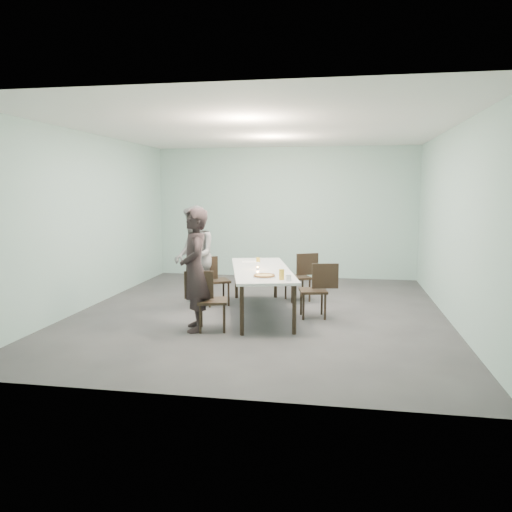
% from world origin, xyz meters
% --- Properties ---
extents(ground, '(7.00, 7.00, 0.00)m').
position_xyz_m(ground, '(0.00, 0.00, 0.00)').
color(ground, '#333335').
rests_on(ground, ground).
extents(room_shell, '(6.02, 7.02, 3.01)m').
position_xyz_m(room_shell, '(0.00, 0.00, 2.03)').
color(room_shell, '#93B9B1').
rests_on(room_shell, ground).
extents(table, '(1.50, 2.74, 0.75)m').
position_xyz_m(table, '(0.03, -0.09, 0.69)').
color(table, white).
rests_on(table, ground).
extents(chair_near_left, '(0.65, 0.50, 0.87)m').
position_xyz_m(chair_near_left, '(-0.59, -1.19, 0.50)').
color(chair_near_left, black).
rests_on(chair_near_left, ground).
extents(chair_far_left, '(0.65, 0.57, 0.87)m').
position_xyz_m(chair_far_left, '(-0.92, 0.37, 0.50)').
color(chair_far_left, black).
rests_on(chair_far_left, ground).
extents(chair_near_right, '(0.64, 0.49, 0.87)m').
position_xyz_m(chair_near_right, '(0.97, -0.17, 0.50)').
color(chair_near_right, black).
rests_on(chair_near_right, ground).
extents(chair_far_right, '(0.65, 0.56, 0.87)m').
position_xyz_m(chair_far_right, '(0.61, 1.03, 0.50)').
color(chair_far_right, black).
rests_on(chair_far_right, ground).
extents(diner_near, '(0.62, 0.75, 1.77)m').
position_xyz_m(diner_near, '(-0.76, -1.21, 0.89)').
color(diner_near, black).
rests_on(diner_near, ground).
extents(diner_far, '(0.97, 1.06, 1.76)m').
position_xyz_m(diner_far, '(-1.20, 0.25, 0.88)').
color(diner_far, slate).
rests_on(diner_far, ground).
extents(pizza, '(0.34, 0.34, 0.04)m').
position_xyz_m(pizza, '(0.20, -0.86, 0.77)').
color(pizza, white).
rests_on(pizza, table).
extents(side_plate, '(0.18, 0.18, 0.01)m').
position_xyz_m(side_plate, '(0.22, -0.51, 0.76)').
color(side_plate, white).
rests_on(side_plate, table).
extents(beer_glass, '(0.08, 0.08, 0.15)m').
position_xyz_m(beer_glass, '(0.48, -1.03, 0.82)').
color(beer_glass, gold).
rests_on(beer_glass, table).
extents(water_tumbler, '(0.08, 0.08, 0.09)m').
position_xyz_m(water_tumbler, '(0.59, -1.09, 0.80)').
color(water_tumbler, silver).
rests_on(water_tumbler, table).
extents(tealight, '(0.06, 0.06, 0.05)m').
position_xyz_m(tealight, '(-0.01, -0.19, 0.77)').
color(tealight, silver).
rests_on(tealight, table).
extents(amber_tumbler, '(0.07, 0.07, 0.08)m').
position_xyz_m(amber_tumbler, '(-0.15, 0.65, 0.79)').
color(amber_tumbler, gold).
rests_on(amber_tumbler, table).
extents(menu, '(0.34, 0.29, 0.01)m').
position_xyz_m(menu, '(-0.29, 0.63, 0.75)').
color(menu, silver).
rests_on(menu, table).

